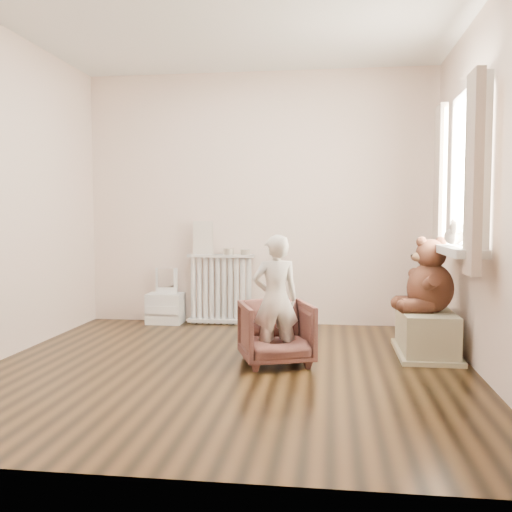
# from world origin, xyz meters

# --- Properties ---
(floor) EXTENTS (3.60, 3.60, 0.01)m
(floor) POSITION_xyz_m (0.00, 0.00, 0.00)
(floor) COLOR black
(floor) RESTS_ON ground
(ceiling) EXTENTS (3.60, 3.60, 0.01)m
(ceiling) POSITION_xyz_m (0.00, 0.00, 2.60)
(ceiling) COLOR white
(ceiling) RESTS_ON ground
(back_wall) EXTENTS (3.60, 0.02, 2.60)m
(back_wall) POSITION_xyz_m (0.00, 1.80, 1.30)
(back_wall) COLOR white
(back_wall) RESTS_ON ground
(front_wall) EXTENTS (3.60, 0.02, 2.60)m
(front_wall) POSITION_xyz_m (0.00, -1.80, 1.30)
(front_wall) COLOR white
(front_wall) RESTS_ON ground
(right_wall) EXTENTS (0.02, 3.60, 2.60)m
(right_wall) POSITION_xyz_m (1.80, 0.00, 1.30)
(right_wall) COLOR white
(right_wall) RESTS_ON ground
(window) EXTENTS (0.03, 0.90, 1.10)m
(window) POSITION_xyz_m (1.76, 0.30, 1.45)
(window) COLOR white
(window) RESTS_ON right_wall
(window_sill) EXTENTS (0.22, 1.10, 0.06)m
(window_sill) POSITION_xyz_m (1.67, 0.30, 0.87)
(window_sill) COLOR silver
(window_sill) RESTS_ON right_wall
(curtain_left) EXTENTS (0.06, 0.26, 1.30)m
(curtain_left) POSITION_xyz_m (1.65, -0.27, 1.39)
(curtain_left) COLOR #BEAA95
(curtain_left) RESTS_ON right_wall
(curtain_right) EXTENTS (0.06, 0.26, 1.30)m
(curtain_right) POSITION_xyz_m (1.65, 0.87, 1.39)
(curtain_right) COLOR #BEAA95
(curtain_right) RESTS_ON right_wall
(radiator) EXTENTS (0.69, 0.13, 0.73)m
(radiator) POSITION_xyz_m (-0.38, 1.68, 0.39)
(radiator) COLOR silver
(radiator) RESTS_ON floor
(paper_doll) EXTENTS (0.21, 0.02, 0.34)m
(paper_doll) POSITION_xyz_m (-0.56, 1.68, 0.90)
(paper_doll) COLOR beige
(paper_doll) RESTS_ON radiator
(tin_a) EXTENTS (0.11, 0.11, 0.06)m
(tin_a) POSITION_xyz_m (-0.30, 1.68, 0.76)
(tin_a) COLOR #A59E8C
(tin_a) RESTS_ON radiator
(tin_b) EXTENTS (0.10, 0.10, 0.05)m
(tin_b) POSITION_xyz_m (-0.12, 1.68, 0.75)
(tin_b) COLOR #A59E8C
(tin_b) RESTS_ON radiator
(toy_vanity) EXTENTS (0.37, 0.26, 0.58)m
(toy_vanity) POSITION_xyz_m (-0.97, 1.65, 0.28)
(toy_vanity) COLOR silver
(toy_vanity) RESTS_ON floor
(armchair) EXTENTS (0.65, 0.66, 0.48)m
(armchair) POSITION_xyz_m (0.34, 0.16, 0.24)
(armchair) COLOR brown
(armchair) RESTS_ON floor
(child) EXTENTS (0.41, 0.33, 0.96)m
(child) POSITION_xyz_m (0.34, 0.11, 0.50)
(child) COLOR silver
(child) RESTS_ON armchair
(toy_bench) EXTENTS (0.41, 0.77, 0.36)m
(toy_bench) POSITION_xyz_m (1.52, 0.61, 0.20)
(toy_bench) COLOR #B8B28D
(toy_bench) RESTS_ON floor
(teddy_bear) EXTENTS (0.53, 0.44, 0.59)m
(teddy_bear) POSITION_xyz_m (1.54, 0.58, 0.67)
(teddy_bear) COLOR #3D1F14
(teddy_bear) RESTS_ON toy_bench
(plush_cat) EXTENTS (0.19, 0.25, 0.19)m
(plush_cat) POSITION_xyz_m (1.66, 0.33, 1.00)
(plush_cat) COLOR gray
(plush_cat) RESTS_ON window_sill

